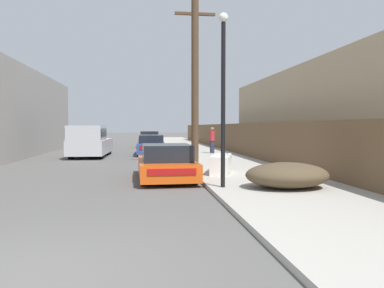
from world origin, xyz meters
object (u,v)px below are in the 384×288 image
(discarded_fridge, at_px, (221,164))
(utility_pole, at_px, (195,79))
(parked_sports_car_red, at_px, (166,163))
(pickup_truck, at_px, (90,142))
(car_parked_mid, at_px, (151,145))
(street_lamp, at_px, (223,87))
(car_parked_far, at_px, (150,140))
(pedestrian, at_px, (212,140))
(brush_pile, at_px, (287,175))

(discarded_fridge, xyz_separation_m, utility_pole, (-0.47, 3.50, 3.46))
(discarded_fridge, xyz_separation_m, parked_sports_car_red, (-2.00, -0.43, 0.09))
(pickup_truck, relative_size, utility_pole, 0.74)
(car_parked_mid, relative_size, street_lamp, 0.98)
(car_parked_far, relative_size, street_lamp, 0.93)
(utility_pole, bearing_deg, pedestrian, 73.18)
(discarded_fridge, relative_size, brush_pile, 0.80)
(parked_sports_car_red, height_order, pickup_truck, pickup_truck)
(pedestrian, bearing_deg, street_lamp, -99.19)
(street_lamp, bearing_deg, pickup_truck, 113.18)
(street_lamp, relative_size, brush_pile, 2.08)
(car_parked_mid, distance_m, street_lamp, 14.37)
(parked_sports_car_red, xyz_separation_m, brush_pile, (3.13, -2.92, -0.08))
(car_parked_mid, xyz_separation_m, pickup_truck, (-3.61, -1.69, 0.32))
(car_parked_far, distance_m, utility_pole, 16.67)
(car_parked_mid, xyz_separation_m, car_parked_far, (0.06, 8.69, 0.06))
(discarded_fridge, relative_size, pickup_truck, 0.34)
(utility_pole, bearing_deg, discarded_fridge, -82.42)
(parked_sports_car_red, xyz_separation_m, pedestrian, (3.55, 10.61, 0.41))
(car_parked_far, bearing_deg, car_parked_mid, -88.09)
(street_lamp, relative_size, pedestrian, 2.91)
(parked_sports_car_red, height_order, street_lamp, street_lamp)
(pickup_truck, xyz_separation_m, pedestrian, (7.44, 0.79, 0.03))
(parked_sports_car_red, bearing_deg, street_lamp, -62.67)
(parked_sports_car_red, height_order, utility_pole, utility_pole)
(car_parked_mid, height_order, pickup_truck, pickup_truck)
(brush_pile, bearing_deg, parked_sports_car_red, 137.00)
(car_parked_mid, relative_size, brush_pile, 2.03)
(parked_sports_car_red, distance_m, car_parked_mid, 11.51)
(discarded_fridge, relative_size, pedestrian, 1.12)
(brush_pile, xyz_separation_m, pedestrian, (0.42, 13.53, 0.49))
(utility_pole, relative_size, brush_pile, 3.23)
(car_parked_far, bearing_deg, parked_sports_car_red, -87.06)
(car_parked_far, height_order, street_lamp, street_lamp)
(discarded_fridge, height_order, utility_pole, utility_pole)
(discarded_fridge, bearing_deg, brush_pile, -54.08)
(utility_pole, height_order, pedestrian, utility_pole)
(car_parked_far, distance_m, brush_pile, 23.36)
(street_lamp, bearing_deg, utility_pole, 88.97)
(utility_pole, height_order, brush_pile, utility_pole)
(discarded_fridge, xyz_separation_m, brush_pile, (1.13, -3.35, 0.01))
(street_lamp, height_order, pedestrian, street_lamp)
(pickup_truck, bearing_deg, utility_pole, 134.29)
(parked_sports_car_red, distance_m, pickup_truck, 10.56)
(car_parked_far, bearing_deg, pickup_truck, -107.16)
(parked_sports_car_red, xyz_separation_m, car_parked_far, (-0.21, 20.20, 0.11))
(discarded_fridge, height_order, car_parked_mid, car_parked_mid)
(car_parked_mid, height_order, utility_pole, utility_pole)
(street_lamp, bearing_deg, car_parked_mid, 96.86)
(car_parked_mid, relative_size, pedestrian, 2.84)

